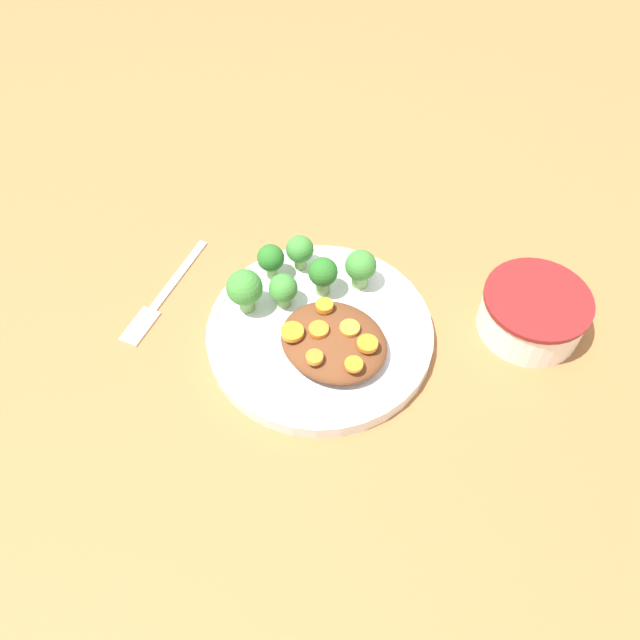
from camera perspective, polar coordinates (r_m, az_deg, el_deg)
ground_plane at (r=0.73m, az=-0.00°, el=-1.61°), size 4.00×4.00×0.00m
plate at (r=0.72m, az=-0.00°, el=-1.03°), size 0.26×0.26×0.02m
dip_bowl at (r=0.75m, az=18.94°, el=0.82°), size 0.12×0.12×0.05m
stew_mound at (r=0.68m, az=1.25°, el=-1.96°), size 0.12×0.11×0.03m
broccoli_floret_0 at (r=0.72m, az=0.27°, el=4.25°), size 0.03×0.03×0.05m
broccoli_floret_1 at (r=0.71m, az=-6.91°, el=2.85°), size 0.04×0.04×0.06m
broccoli_floret_2 at (r=0.73m, az=3.51°, el=4.96°), size 0.04×0.04×0.05m
broccoli_floret_3 at (r=0.75m, az=-1.85°, el=6.38°), size 0.03×0.03×0.05m
broccoli_floret_4 at (r=0.71m, az=-3.38°, el=2.82°), size 0.03×0.03×0.04m
broccoli_floret_5 at (r=0.74m, az=-4.53°, el=5.57°), size 0.03×0.03×0.05m
carrot_slice_0 at (r=0.67m, az=2.87°, el=-0.57°), size 0.02×0.02×0.00m
carrot_slice_1 at (r=0.67m, az=-2.55°, el=-1.09°), size 0.03×0.03×0.01m
carrot_slice_2 at (r=0.66m, az=4.36°, el=-2.18°), size 0.02×0.02×0.01m
carrot_slice_3 at (r=0.67m, az=-0.12°, el=-0.87°), size 0.02×0.02×0.01m
carrot_slice_4 at (r=0.65m, az=3.10°, el=-4.06°), size 0.02×0.02×0.00m
carrot_slice_5 at (r=0.65m, az=-0.51°, el=-3.42°), size 0.02×0.02×0.01m
carrot_slice_6 at (r=0.69m, az=0.15°, el=1.45°), size 0.02×0.02×0.01m
fork at (r=0.78m, az=-14.44°, el=1.86°), size 0.05×0.18×0.01m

